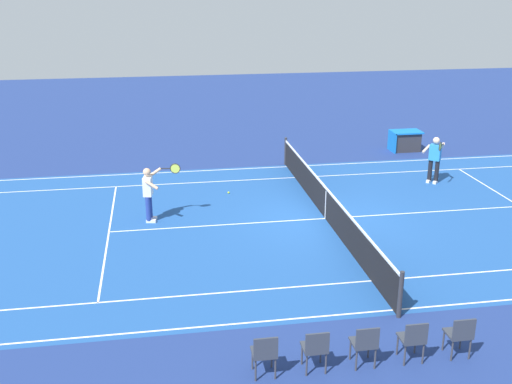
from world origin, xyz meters
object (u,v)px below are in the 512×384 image
tennis_net (326,203)px  tennis_player_near (149,192)px  tennis_ball (229,193)px  spectator_chair_2 (365,343)px  spectator_chair_0 (460,333)px  spectator_chair_1 (413,338)px  equipment_cart_tarped (405,141)px  spectator_chair_3 (315,347)px  spectator_chair_4 (265,352)px  tennis_player_far (435,157)px

tennis_net → tennis_player_near: size_ratio=6.89×
tennis_player_near → tennis_ball: 3.45m
tennis_ball → spectator_chair_2: bearing=97.2°
spectator_chair_0 → spectator_chair_1: size_ratio=1.00×
spectator_chair_2 → tennis_ball: bearing=-82.8°
tennis_net → spectator_chair_0: bearing=94.3°
spectator_chair_2 → equipment_cart_tarped: 15.85m
spectator_chair_2 → spectator_chair_3: same height
tennis_player_near → tennis_ball: bearing=-141.2°
tennis_net → spectator_chair_4: tennis_net is taller
spectator_chair_1 → spectator_chair_3: 1.88m
spectator_chair_2 → tennis_player_near: bearing=-64.2°
tennis_player_far → spectator_chair_0: 10.94m
spectator_chair_1 → spectator_chair_4: same height
spectator_chair_0 → spectator_chair_4: (3.75, 0.00, 0.00)m
tennis_net → spectator_chair_0: size_ratio=13.30×
spectator_chair_0 → tennis_net: bearing=-85.7°
spectator_chair_2 → spectator_chair_3: (0.94, 0.00, 0.00)m
tennis_ball → tennis_net: bearing=133.4°
tennis_player_far → spectator_chair_3: tennis_player_far is taller
spectator_chair_0 → tennis_player_far: bearing=-112.3°
spectator_chair_4 → equipment_cart_tarped: size_ratio=0.70×
tennis_player_far → spectator_chair_4: (7.89, 10.12, -0.41)m
tennis_player_far → spectator_chair_2: bearing=59.3°
tennis_net → tennis_player_far: (-4.69, -2.74, 0.44)m
tennis_ball → spectator_chair_4: spectator_chair_4 is taller
spectator_chair_0 → tennis_ball: bearing=-72.7°
tennis_player_near → spectator_chair_0: bearing=125.6°
spectator_chair_0 → equipment_cart_tarped: 15.15m
tennis_player_far → spectator_chair_1: size_ratio=1.93×
tennis_player_far → tennis_ball: 7.36m
tennis_player_far → spectator_chair_2: size_ratio=1.93×
spectator_chair_2 → equipment_cart_tarped: (-6.70, -14.36, -0.08)m
spectator_chair_1 → spectator_chair_2: bearing=0.0°
tennis_net → equipment_cart_tarped: size_ratio=9.36×
tennis_net → tennis_ball: bearing=-46.6°
tennis_net → spectator_chair_2: (1.32, 7.37, 0.03)m
spectator_chair_1 → equipment_cart_tarped: 15.48m
tennis_ball → spectator_chair_2: (-1.29, 10.13, 0.49)m
spectator_chair_1 → tennis_ball: bearing=-77.6°
tennis_net → tennis_ball: size_ratio=177.27×
tennis_ball → spectator_chair_0: 10.63m
spectator_chair_2 → equipment_cart_tarped: spectator_chair_2 is taller
spectator_chair_2 → spectator_chair_0: bearing=180.0°
tennis_net → spectator_chair_0: tennis_net is taller
tennis_player_far → spectator_chair_0: size_ratio=1.93×
spectator_chair_2 → spectator_chair_4: size_ratio=1.00×
tennis_ball → spectator_chair_3: (-0.35, 10.13, 0.49)m
tennis_ball → equipment_cart_tarped: equipment_cart_tarped is taller
spectator_chair_1 → spectator_chair_3: bearing=0.0°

